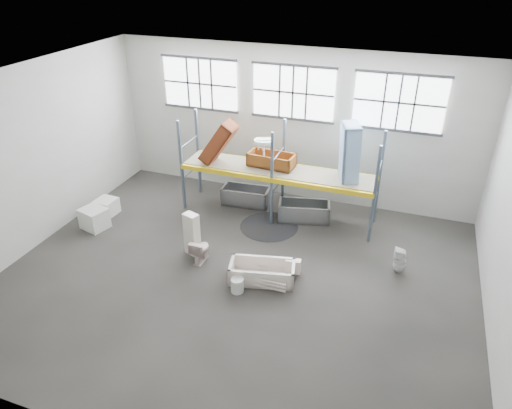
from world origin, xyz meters
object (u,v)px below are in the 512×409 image
at_px(cistern_tall, 192,234).
at_px(carton_near, 94,218).
at_px(toilet_beige, 200,250).
at_px(toilet_white, 400,261).
at_px(steel_tub_right, 304,211).
at_px(blue_tub_upright, 349,153).
at_px(bathtub_beige, 262,272).
at_px(rust_tub_flat, 271,160).
at_px(bucket, 237,285).
at_px(steel_tub_left, 246,196).

distance_m(cistern_tall, carton_near, 3.47).
relative_size(toilet_beige, toilet_white, 0.97).
xyz_separation_m(steel_tub_right, blue_tub_upright, (1.22, 0.07, 2.11)).
bearing_deg(blue_tub_upright, cistern_tall, -141.30).
distance_m(toilet_white, carton_near, 9.00).
bearing_deg(carton_near, bathtub_beige, -7.23).
relative_size(toilet_white, rust_tub_flat, 0.50).
relative_size(toilet_beige, steel_tub_right, 0.44).
xyz_separation_m(toilet_beige, rust_tub_flat, (0.95, 3.27, 1.47)).
xyz_separation_m(blue_tub_upright, bucket, (-1.88, -4.08, -2.21)).
bearing_deg(steel_tub_left, rust_tub_flat, -13.23).
relative_size(cistern_tall, rust_tub_flat, 0.88).
xyz_separation_m(bathtub_beige, blue_tub_upright, (1.45, 3.43, 2.15)).
xyz_separation_m(bucket, carton_near, (-5.24, 1.37, 0.13)).
xyz_separation_m(toilet_beige, cistern_tall, (-0.35, 0.25, 0.28)).
relative_size(toilet_white, bucket, 1.89).
distance_m(blue_tub_upright, carton_near, 7.90).
height_order(cistern_tall, blue_tub_upright, blue_tub_upright).
height_order(steel_tub_left, blue_tub_upright, blue_tub_upright).
height_order(cistern_tall, steel_tub_left, cistern_tall).
relative_size(bathtub_beige, carton_near, 2.24).
distance_m(toilet_white, steel_tub_left, 5.60).
bearing_deg(steel_tub_right, carton_near, -155.96).
relative_size(blue_tub_upright, carton_near, 2.32).
height_order(toilet_white, rust_tub_flat, rust_tub_flat).
relative_size(steel_tub_left, carton_near, 2.09).
distance_m(toilet_beige, cistern_tall, 0.51).
distance_m(steel_tub_left, steel_tub_right, 2.13).
bearing_deg(carton_near, rust_tub_flat, 30.40).
relative_size(cistern_tall, carton_near, 1.69).
bearing_deg(steel_tub_right, cistern_tall, -130.56).
distance_m(toilet_beige, carton_near, 3.83).
relative_size(bathtub_beige, blue_tub_upright, 0.96).
relative_size(bathtub_beige, rust_tub_flat, 1.16).
bearing_deg(cistern_tall, toilet_beige, -15.53).
height_order(bathtub_beige, cistern_tall, cistern_tall).
height_order(toilet_white, steel_tub_right, toilet_white).
distance_m(cistern_tall, toilet_white, 5.62).
distance_m(toilet_beige, blue_tub_upright, 5.04).
bearing_deg(carton_near, toilet_white, 5.23).
bearing_deg(steel_tub_right, bucket, -99.46).
bearing_deg(cistern_tall, bathtub_beige, 7.05).
bearing_deg(bathtub_beige, cistern_tall, 155.01).
relative_size(cistern_tall, toilet_white, 1.76).
bearing_deg(bathtub_beige, blue_tub_upright, 54.38).
height_order(cistern_tall, steel_tub_right, cistern_tall).
bearing_deg(blue_tub_upright, carton_near, -159.18).
bearing_deg(toilet_beige, carton_near, -5.80).
bearing_deg(toilet_beige, blue_tub_upright, -134.76).
bearing_deg(cistern_tall, carton_near, -164.48).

